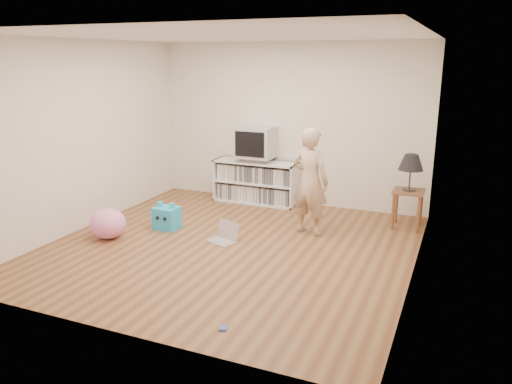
{
  "coord_description": "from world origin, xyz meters",
  "views": [
    {
      "loc": [
        2.65,
        -5.4,
        2.36
      ],
      "look_at": [
        0.19,
        0.4,
        0.65
      ],
      "focal_mm": 35.0,
      "sensor_mm": 36.0,
      "label": 1
    }
  ],
  "objects_px": {
    "media_unit": "(256,181)",
    "side_table": "(408,200)",
    "table_lamp": "(411,163)",
    "laptop": "(225,236)",
    "person": "(310,181)",
    "crt_tv": "(256,142)",
    "dvd_deck": "(256,159)",
    "plush_blue": "(167,218)",
    "plush_pink": "(108,224)"
  },
  "relations": [
    {
      "from": "dvd_deck",
      "to": "laptop",
      "type": "relative_size",
      "value": 1.01
    },
    {
      "from": "dvd_deck",
      "to": "plush_blue",
      "type": "xyz_separation_m",
      "value": [
        -0.64,
        -1.74,
        -0.57
      ]
    },
    {
      "from": "table_lamp",
      "to": "person",
      "type": "relative_size",
      "value": 0.35
    },
    {
      "from": "side_table",
      "to": "laptop",
      "type": "bearing_deg",
      "value": -145.3
    },
    {
      "from": "plush_pink",
      "to": "crt_tv",
      "type": "bearing_deg",
      "value": 63.88
    },
    {
      "from": "dvd_deck",
      "to": "side_table",
      "type": "height_order",
      "value": "dvd_deck"
    },
    {
      "from": "person",
      "to": "plush_blue",
      "type": "xyz_separation_m",
      "value": [
        -1.91,
        -0.62,
        -0.57
      ]
    },
    {
      "from": "media_unit",
      "to": "crt_tv",
      "type": "distance_m",
      "value": 0.67
    },
    {
      "from": "media_unit",
      "to": "laptop",
      "type": "height_order",
      "value": "media_unit"
    },
    {
      "from": "media_unit",
      "to": "dvd_deck",
      "type": "bearing_deg",
      "value": -90.0
    },
    {
      "from": "crt_tv",
      "to": "laptop",
      "type": "bearing_deg",
      "value": -79.68
    },
    {
      "from": "side_table",
      "to": "table_lamp",
      "type": "height_order",
      "value": "table_lamp"
    },
    {
      "from": "dvd_deck",
      "to": "plush_blue",
      "type": "relative_size",
      "value": 1.17
    },
    {
      "from": "laptop",
      "to": "plush_pink",
      "type": "bearing_deg",
      "value": -141.81
    },
    {
      "from": "plush_blue",
      "to": "plush_pink",
      "type": "bearing_deg",
      "value": -128.59
    },
    {
      "from": "crt_tv",
      "to": "table_lamp",
      "type": "height_order",
      "value": "crt_tv"
    },
    {
      "from": "media_unit",
      "to": "table_lamp",
      "type": "distance_m",
      "value": 2.58
    },
    {
      "from": "media_unit",
      "to": "person",
      "type": "bearing_deg",
      "value": -41.88
    },
    {
      "from": "plush_pink",
      "to": "media_unit",
      "type": "bearing_deg",
      "value": 64.07
    },
    {
      "from": "person",
      "to": "laptop",
      "type": "distance_m",
      "value": 1.36
    },
    {
      "from": "dvd_deck",
      "to": "person",
      "type": "xyz_separation_m",
      "value": [
        1.27,
        -1.12,
        0.0
      ]
    },
    {
      "from": "dvd_deck",
      "to": "laptop",
      "type": "bearing_deg",
      "value": -79.7
    },
    {
      "from": "media_unit",
      "to": "plush_pink",
      "type": "bearing_deg",
      "value": -115.93
    },
    {
      "from": "crt_tv",
      "to": "plush_pink",
      "type": "bearing_deg",
      "value": -116.12
    },
    {
      "from": "laptop",
      "to": "person",
      "type": "bearing_deg",
      "value": 57.8
    },
    {
      "from": "media_unit",
      "to": "laptop",
      "type": "relative_size",
      "value": 3.15
    },
    {
      "from": "crt_tv",
      "to": "person",
      "type": "distance_m",
      "value": 1.71
    },
    {
      "from": "crt_tv",
      "to": "laptop",
      "type": "height_order",
      "value": "crt_tv"
    },
    {
      "from": "side_table",
      "to": "table_lamp",
      "type": "relative_size",
      "value": 1.07
    },
    {
      "from": "media_unit",
      "to": "crt_tv",
      "type": "height_order",
      "value": "crt_tv"
    },
    {
      "from": "table_lamp",
      "to": "person",
      "type": "distance_m",
      "value": 1.45
    },
    {
      "from": "media_unit",
      "to": "laptop",
      "type": "xyz_separation_m",
      "value": [
        0.34,
        -1.87,
        -0.28
      ]
    },
    {
      "from": "media_unit",
      "to": "crt_tv",
      "type": "relative_size",
      "value": 2.33
    },
    {
      "from": "media_unit",
      "to": "dvd_deck",
      "type": "relative_size",
      "value": 3.11
    },
    {
      "from": "media_unit",
      "to": "side_table",
      "type": "distance_m",
      "value": 2.52
    },
    {
      "from": "side_table",
      "to": "table_lamp",
      "type": "distance_m",
      "value": 0.53
    },
    {
      "from": "person",
      "to": "plush_pink",
      "type": "height_order",
      "value": "person"
    },
    {
      "from": "media_unit",
      "to": "dvd_deck",
      "type": "distance_m",
      "value": 0.39
    },
    {
      "from": "side_table",
      "to": "laptop",
      "type": "height_order",
      "value": "side_table"
    },
    {
      "from": "crt_tv",
      "to": "laptop",
      "type": "distance_m",
      "value": 2.11
    },
    {
      "from": "dvd_deck",
      "to": "plush_blue",
      "type": "distance_m",
      "value": 1.94
    },
    {
      "from": "media_unit",
      "to": "dvd_deck",
      "type": "xyz_separation_m",
      "value": [
        0.0,
        -0.02,
        0.39
      ]
    },
    {
      "from": "crt_tv",
      "to": "plush_blue",
      "type": "bearing_deg",
      "value": -110.2
    },
    {
      "from": "table_lamp",
      "to": "plush_pink",
      "type": "height_order",
      "value": "table_lamp"
    },
    {
      "from": "plush_pink",
      "to": "dvd_deck",
      "type": "bearing_deg",
      "value": 63.92
    },
    {
      "from": "side_table",
      "to": "plush_blue",
      "type": "xyz_separation_m",
      "value": [
        -3.12,
        -1.37,
        -0.25
      ]
    },
    {
      "from": "plush_pink",
      "to": "side_table",
      "type": "bearing_deg",
      "value": 28.7
    },
    {
      "from": "plush_blue",
      "to": "plush_pink",
      "type": "xyz_separation_m",
      "value": [
        -0.52,
        -0.63,
        0.04
      ]
    },
    {
      "from": "media_unit",
      "to": "plush_blue",
      "type": "bearing_deg",
      "value": -110.0
    },
    {
      "from": "plush_blue",
      "to": "side_table",
      "type": "bearing_deg",
      "value": 24.68
    }
  ]
}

